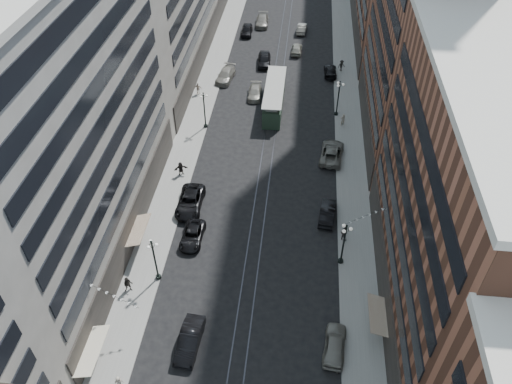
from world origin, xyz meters
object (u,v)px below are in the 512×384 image
at_px(pedestrian_6, 198,88).
at_px(car_extra_2, 255,92).
at_px(car_4, 335,345).
at_px(pedestrian_9, 341,66).
at_px(car_extra_1, 297,49).
at_px(streetcar, 274,98).
at_px(lamppost_se_far, 344,243).
at_px(lamppost_sw_mid, 204,109).
at_px(car_8, 226,75).
at_px(car_extra_0, 262,21).
at_px(car_14, 302,28).
at_px(pedestrian_7, 344,234).
at_px(pedestrian_2, 128,284).
at_px(car_7, 190,202).
at_px(car_12, 330,71).
at_px(lamppost_se_mid, 338,97).
at_px(car_2, 192,236).
at_px(car_10, 327,213).
at_px(car_9, 247,30).
at_px(car_11, 332,152).
at_px(pedestrian_1, 119,382).
at_px(pedestrian_8, 343,120).
at_px(car_5, 190,340).
at_px(pedestrian_5, 181,168).
at_px(car_13, 264,59).
at_px(lamppost_sw_far, 155,259).

relative_size(pedestrian_6, car_extra_2, 0.39).
xyz_separation_m(car_4, pedestrian_9, (1.80, 51.53, 0.28)).
bearing_deg(pedestrian_6, car_extra_1, -127.73).
bearing_deg(streetcar, lamppost_se_far, -72.64).
xyz_separation_m(pedestrian_9, car_extra_2, (-13.36, -9.27, -0.38)).
distance_m(lamppost_sw_mid, pedestrian_9, 26.77).
bearing_deg(car_8, car_extra_0, 87.22).
xyz_separation_m(car_14, pedestrian_7, (6.37, -52.59, 0.24)).
xyz_separation_m(pedestrian_2, car_7, (3.57, 12.56, -0.25)).
distance_m(lamppost_sw_mid, car_extra_0, 35.79).
bearing_deg(car_12, lamppost_se_mid, 91.63).
xyz_separation_m(car_4, car_8, (-16.80, 46.90, 0.01)).
bearing_deg(car_2, lamppost_se_far, -4.82).
height_order(car_2, car_10, car_10).
distance_m(car_14, car_extra_1, 8.60).
height_order(car_7, car_9, car_7).
bearing_deg(car_4, car_extra_0, -72.94).
xyz_separation_m(streetcar, car_14, (3.19, 26.45, -0.82)).
relative_size(car_10, car_11, 0.78).
xyz_separation_m(pedestrian_1, pedestrian_7, (19.09, 18.93, 0.10)).
distance_m(car_8, car_10, 34.19).
height_order(streetcar, car_extra_2, streetcar).
bearing_deg(pedestrian_8, lamppost_se_mid, -103.92).
relative_size(car_9, car_10, 1.03).
bearing_deg(car_5, car_7, 104.84).
bearing_deg(car_14, car_2, 83.65).
height_order(pedestrian_8, car_extra_2, pedestrian_8).
relative_size(lamppost_se_far, pedestrian_2, 2.96).
relative_size(car_2, pedestrian_5, 2.64).
bearing_deg(car_8, pedestrian_7, -54.33).
bearing_deg(pedestrian_6, car_13, -125.24).
bearing_deg(car_14, pedestrian_5, 76.76).
bearing_deg(car_14, car_extra_1, 90.21).
height_order(car_10, pedestrian_9, pedestrian_9).
relative_size(car_extra_0, car_extra_1, 1.28).
bearing_deg(pedestrian_7, lamppost_sw_mid, -14.61).
bearing_deg(car_10, car_13, -67.50).
bearing_deg(lamppost_sw_far, car_13, 82.02).
bearing_deg(car_11, car_7, 40.46).
distance_m(lamppost_sw_mid, lamppost_se_far, 29.45).
relative_size(streetcar, car_14, 2.67).
distance_m(car_7, car_10, 15.89).
distance_m(lamppost_se_far, streetcar, 30.88).
height_order(car_9, car_11, car_11).
bearing_deg(pedestrian_5, car_extra_2, 44.92).
distance_m(car_8, car_extra_1, 15.28).
bearing_deg(pedestrian_7, car_11, -53.68).
distance_m(lamppost_sw_far, car_10, 20.17).
xyz_separation_m(car_4, pedestrian_5, (-18.79, 22.54, 0.26)).
bearing_deg(pedestrian_1, pedestrian_8, -133.12).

